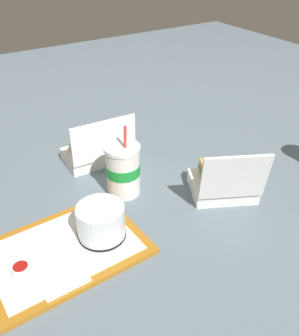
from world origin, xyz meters
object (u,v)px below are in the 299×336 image
(ketchup_cup, at_px, (21,270))
(food_tray, at_px, (64,250))
(soda_cup_back, at_px, (123,169))
(plastic_fork, at_px, (11,244))
(clamshell_hotdog_corner, at_px, (98,150))
(clamshell_sandwich_center, at_px, (224,181))
(cake_container, at_px, (101,222))

(ketchup_cup, bearing_deg, food_tray, 13.29)
(food_tray, bearing_deg, soda_cup_back, 29.35)
(plastic_fork, xyz_separation_m, clamshell_hotdog_corner, (0.35, 0.25, 0.03))
(plastic_fork, xyz_separation_m, soda_cup_back, (0.34, 0.05, 0.06))
(ketchup_cup, xyz_separation_m, plastic_fork, (0.00, 0.10, -0.01))
(plastic_fork, relative_size, clamshell_sandwich_center, 0.47)
(clamshell_hotdog_corner, distance_m, soda_cup_back, 0.20)
(soda_cup_back, bearing_deg, plastic_fork, -170.82)
(food_tray, xyz_separation_m, soda_cup_back, (0.24, 0.13, 0.07))
(plastic_fork, bearing_deg, food_tray, -52.44)
(food_tray, relative_size, clamshell_hotdog_corner, 1.78)
(clamshell_hotdog_corner, bearing_deg, ketchup_cup, -135.22)
(food_tray, xyz_separation_m, plastic_fork, (-0.10, 0.08, 0.01))
(cake_container, xyz_separation_m, soda_cup_back, (0.14, 0.14, 0.02))
(food_tray, distance_m, cake_container, 0.11)
(food_tray, bearing_deg, clamshell_sandwich_center, -3.30)
(ketchup_cup, height_order, soda_cup_back, soda_cup_back)
(soda_cup_back, bearing_deg, clamshell_sandwich_center, -34.55)
(clamshell_sandwich_center, bearing_deg, cake_container, 177.05)
(food_tray, distance_m, soda_cup_back, 0.28)
(soda_cup_back, bearing_deg, ketchup_cup, -155.16)
(cake_container, height_order, soda_cup_back, soda_cup_back)
(ketchup_cup, relative_size, soda_cup_back, 0.19)
(food_tray, relative_size, cake_container, 3.22)
(food_tray, height_order, plastic_fork, plastic_fork)
(plastic_fork, bearing_deg, clamshell_hotdog_corner, 21.15)
(cake_container, distance_m, plastic_fork, 0.22)
(clamshell_hotdog_corner, distance_m, clamshell_sandwich_center, 0.42)
(plastic_fork, bearing_deg, cake_container, -37.85)
(cake_container, relative_size, plastic_fork, 1.07)
(food_tray, bearing_deg, cake_container, -4.63)
(ketchup_cup, relative_size, clamshell_sandwich_center, 0.17)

